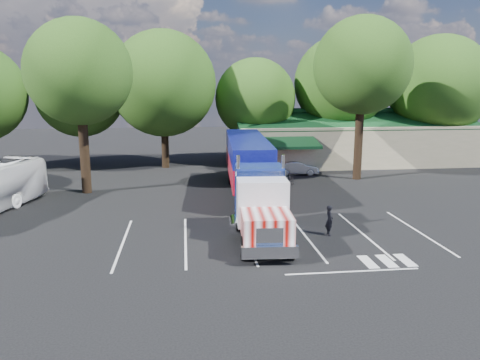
{
  "coord_description": "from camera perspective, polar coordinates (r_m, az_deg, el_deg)",
  "views": [
    {
      "loc": [
        -3.13,
        -29.39,
        8.0
      ],
      "look_at": [
        0.33,
        -0.41,
        2.0
      ],
      "focal_mm": 35.0,
      "sensor_mm": 36.0,
      "label": 1
    }
  ],
  "objects": [
    {
      "name": "tree_row_b",
      "position": [
        48.22,
        -18.92,
        9.97
      ],
      "size": [
        8.4,
        8.4,
        11.35
      ],
      "color": "black",
      "rests_on": "ground"
    },
    {
      "name": "tree_row_f",
      "position": [
        53.07,
        23.09,
        10.48
      ],
      "size": [
        10.4,
        10.4,
        13.0
      ],
      "color": "black",
      "rests_on": "ground"
    },
    {
      "name": "silver_sedan",
      "position": [
        42.24,
        6.96,
        1.47
      ],
      "size": [
        3.83,
        1.49,
        1.24
      ],
      "primitive_type": "imported",
      "rotation": [
        0.0,
        0.0,
        1.52
      ],
      "color": "#ABADB3",
      "rests_on": "ground"
    },
    {
      "name": "bicycle",
      "position": [
        38.56,
        6.26,
        0.19
      ],
      "size": [
        0.67,
        1.58,
        0.81
      ],
      "primitive_type": "imported",
      "rotation": [
        0.0,
        0.0,
        0.09
      ],
      "color": "black",
      "rests_on": "ground"
    },
    {
      "name": "ground",
      "position": [
        30.62,
        -0.71,
        -3.53
      ],
      "size": [
        120.0,
        120.0,
        0.0
      ],
      "primitive_type": "plane",
      "color": "black",
      "rests_on": "ground"
    },
    {
      "name": "tree_row_e",
      "position": [
        50.06,
        12.23,
        11.46
      ],
      "size": [
        9.6,
        9.6,
        12.9
      ],
      "color": "black",
      "rests_on": "ground"
    },
    {
      "name": "tree_near_right",
      "position": [
        40.64,
        14.69,
        13.31
      ],
      "size": [
        8.0,
        8.0,
        13.5
      ],
      "color": "black",
      "rests_on": "ground"
    },
    {
      "name": "woman",
      "position": [
        25.63,
        10.84,
        -4.85
      ],
      "size": [
        0.4,
        0.6,
        1.65
      ],
      "primitive_type": "imported",
      "rotation": [
        0.0,
        0.0,
        1.57
      ],
      "color": "black",
      "rests_on": "ground"
    },
    {
      "name": "event_hall",
      "position": [
        50.46,
        12.81,
        4.74
      ],
      "size": [
        24.2,
        14.12,
        5.55
      ],
      "color": "#BEAB8D",
      "rests_on": "ground"
    },
    {
      "name": "semi_truck",
      "position": [
        31.55,
        1.22,
        1.54
      ],
      "size": [
        4.1,
        21.04,
        4.38
      ],
      "rotation": [
        0.0,
        0.0,
        -0.06
      ],
      "color": "black",
      "rests_on": "ground"
    },
    {
      "name": "tree_row_d",
      "position": [
        47.45,
        1.86,
        9.9
      ],
      "size": [
        8.0,
        8.0,
        10.6
      ],
      "color": "black",
      "rests_on": "ground"
    },
    {
      "name": "tree_near_left",
      "position": [
        36.16,
        -19.02,
        12.29
      ],
      "size": [
        7.6,
        7.6,
        12.65
      ],
      "color": "black",
      "rests_on": "ground"
    },
    {
      "name": "tree_row_c",
      "position": [
        45.63,
        -9.35,
        11.51
      ],
      "size": [
        10.0,
        10.0,
        13.05
      ],
      "color": "black",
      "rests_on": "ground"
    }
  ]
}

